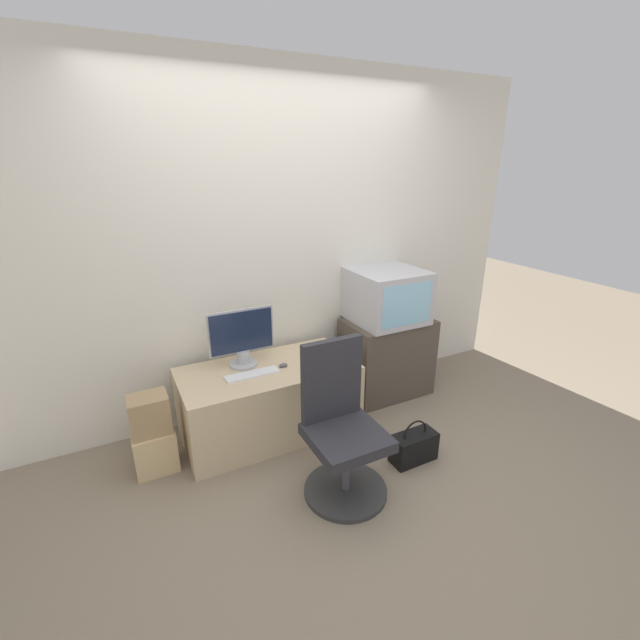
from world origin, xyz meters
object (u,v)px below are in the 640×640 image
Objects in this scene: handbag at (414,447)px; main_monitor at (242,338)px; keyboard at (252,374)px; cardboard_box_lower at (155,449)px; mouse at (283,365)px; office_chair at (342,433)px; crt_tv at (386,295)px.

main_monitor is at bearing 134.61° from handbag.
keyboard reaches higher than cardboard_box_lower.
main_monitor is 1.68× the size of cardboard_box_lower.
mouse is 0.07× the size of office_chair.
handbag is at bearing -0.81° from office_chair.
crt_tv is 2.06m from cardboard_box_lower.
main_monitor is 7.37× the size of mouse.
mouse is 1.06m from crt_tv.
main_monitor reaches higher than office_chair.
handbag is at bearing -24.67° from cardboard_box_lower.
keyboard is at bearing -175.87° from mouse.
crt_tv is 1.36m from office_chair.
crt_tv reaches higher than cardboard_box_lower.
mouse is (0.24, -0.16, -0.20)m from main_monitor.
cardboard_box_lower is (-0.93, -0.01, -0.40)m from mouse.
main_monitor is at bearing 91.26° from keyboard.
office_chair is (0.07, -0.72, -0.15)m from mouse.
handbag is (0.56, -0.01, -0.29)m from office_chair.
keyboard is (0.00, -0.18, -0.20)m from main_monitor.
mouse is 0.21× the size of handbag.
office_chair is at bearing 179.19° from handbag.
office_chair is at bearing -136.37° from crt_tv.
handbag is (0.88, -0.71, -0.43)m from keyboard.
handbag is at bearing -111.80° from crt_tv.
main_monitor is at bearing 109.69° from office_chair.
cardboard_box_lower is at bearing 155.33° from handbag.
main_monitor reaches higher than mouse.
main_monitor is 0.85× the size of crt_tv.
crt_tv is at bearing -0.51° from main_monitor.
cardboard_box_lower is (-0.69, 0.01, -0.39)m from keyboard.
crt_tv is at bearing 4.85° from cardboard_box_lower.
mouse is (0.24, 0.02, 0.01)m from keyboard.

